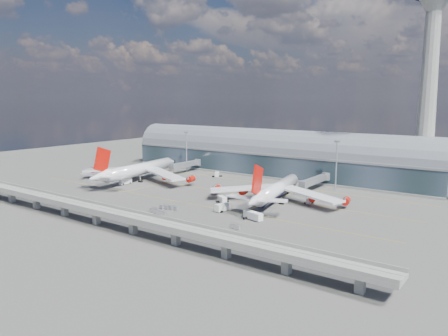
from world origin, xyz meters
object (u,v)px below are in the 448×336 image
Objects in this scene: airliner_right at (276,190)px; service_truck_1 at (222,199)px; service_truck_5 at (217,175)px; cargo_train_2 at (235,227)px; floodlight_mast_left at (186,150)px; cargo_train_1 at (158,212)px; service_truck_2 at (253,216)px; floodlight_mast_right at (336,164)px; cargo_train_0 at (169,208)px; airliner_left at (137,170)px; service_truck_3 at (222,207)px; service_truck_0 at (125,181)px; control_tower at (428,88)px; service_truck_4 at (309,201)px.

service_truck_1 is at bearing -153.89° from airliner_right.
cargo_train_2 is at bearing -81.97° from service_truck_5.
cargo_train_1 is at bearing -55.84° from floodlight_mast_left.
floodlight_mast_left reaches higher than service_truck_2.
floodlight_mast_right reaches higher than cargo_train_1.
airliner_left is at bearing 66.92° from cargo_train_0.
floodlight_mast_left reaches higher than cargo_train_1.
airliner_right reaches higher than service_truck_2.
cargo_train_1 is (59.32, -44.35, -5.63)m from airliner_left.
service_truck_3 is 0.66× the size of cargo_train_1.
cargo_train_1 is at bearing -115.76° from floodlight_mast_right.
service_truck_5 is at bearing 28.58° from cargo_train_2.
floodlight_mast_right reaches higher than service_truck_0.
airliner_left is (-0.89, -41.78, -7.07)m from floodlight_mast_left.
cargo_train_1 is (-29.46, -45.92, -4.65)m from airliner_right.
service_truck_1 is (-31.51, -55.04, -12.15)m from floodlight_mast_right.
service_truck_1 is at bearing -128.70° from control_tower.
control_tower is at bearing 18.24° from airliner_left.
service_truck_0 is 1.07× the size of service_truck_3.
cargo_train_2 is at bearing -90.54° from cargo_train_0.
airliner_left reaches higher than airliner_right.
control_tower reaches higher than airliner_right.
service_truck_0 is (1.09, -10.01, -4.95)m from airliner_left.
service_truck_3 is at bearing -121.15° from control_tower.
cargo_train_1 is (30.73, -81.67, -0.55)m from service_truck_5.
floodlight_mast_right is 0.38× the size of airliner_right.
service_truck_0 reaches higher than service_truck_1.
control_tower is 117.74m from service_truck_2.
service_truck_2 reaches higher than service_truck_1.
airliner_left is at bearing 107.16° from service_truck_1.
service_truck_0 is 1.21× the size of service_truck_5.
service_truck_0 reaches higher than cargo_train_2.
control_tower is 164.43m from service_truck_0.
floodlight_mast_left is at bearing 79.84° from airliner_left.
service_truck_2 is (6.86, -30.52, -3.91)m from airliner_right.
service_truck_1 is (69.37, -13.26, -5.08)m from airliner_left.
airliner_right is 12.11× the size of service_truck_1.
service_truck_5 is at bearing 61.13° from service_truck_2.
floodlight_mast_right is (100.00, 0.00, 0.00)m from floodlight_mast_left.
cargo_train_2 is at bearing -91.15° from airliner_right.
control_tower is at bearing 46.87° from service_truck_4.
service_truck_1 reaches higher than service_truck_4.
floodlight_mast_right is at bearing 13.55° from airliner_left.
service_truck_0 is at bearing -92.71° from airliner_left.
control_tower is 18.52× the size of service_truck_1.
airliner_left reaches higher than service_truck_3.
floodlight_mast_right is 0.34× the size of airliner_left.
service_truck_4 is (23.69, 33.50, -0.38)m from service_truck_3.
service_truck_0 reaches higher than service_truck_4.
airliner_right is 10.77× the size of service_truck_5.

